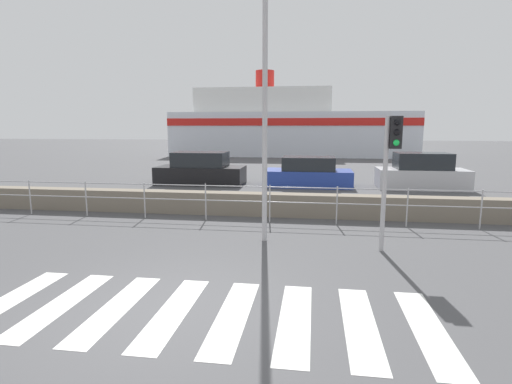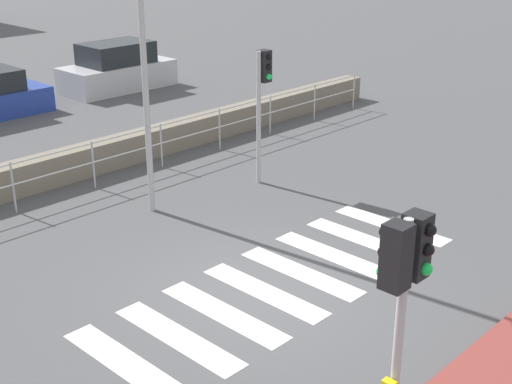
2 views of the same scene
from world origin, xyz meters
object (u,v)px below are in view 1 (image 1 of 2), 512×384
streetlamp (264,70)px  parked_car_blue (308,174)px  ferry_boat (287,127)px  parked_car_black (201,170)px  parked_car_silver (422,173)px  traffic_light_far (391,153)px

streetlamp → parked_car_blue: size_ratio=1.62×
ferry_boat → parked_car_black: ferry_boat is taller
ferry_boat → parked_car_blue: ferry_boat is taller
ferry_boat → parked_car_silver: bearing=-70.5°
traffic_light_far → streetlamp: (-2.76, 0.28, 1.79)m
ferry_boat → parked_car_black: bearing=-97.2°
streetlamp → parked_car_blue: bearing=84.5°
ferry_boat → parked_car_blue: (2.48, -21.09, -2.11)m
traffic_light_far → ferry_boat: (-4.34, 30.81, 0.53)m
traffic_light_far → ferry_boat: size_ratio=0.13×
ferry_boat → traffic_light_far: bearing=-82.0°
ferry_boat → parked_car_silver: 22.47m
parked_car_blue → parked_car_silver: 5.00m
parked_car_black → parked_car_silver: 10.14m
streetlamp → parked_car_silver: size_ratio=1.69×
streetlamp → ferry_boat: size_ratio=0.28×
streetlamp → parked_car_silver: streetlamp is taller
traffic_light_far → parked_car_blue: 10.02m
traffic_light_far → streetlamp: size_ratio=0.46×
traffic_light_far → streetlamp: 3.30m
streetlamp → parked_car_blue: (0.91, 9.43, -3.37)m
traffic_light_far → parked_car_silver: 10.32m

